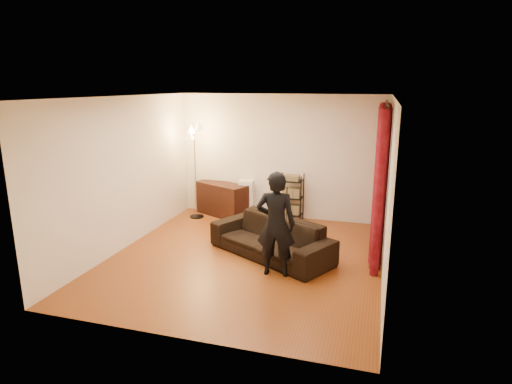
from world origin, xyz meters
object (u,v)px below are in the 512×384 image
(sofa, at_px, (271,238))
(person, at_px, (276,224))
(media_cabinet, at_px, (222,199))
(storage_boxes, at_px, (247,198))
(floor_lamp, at_px, (195,172))
(wire_shelf, at_px, (291,198))

(sofa, distance_m, person, 0.89)
(person, bearing_deg, media_cabinet, -60.83)
(storage_boxes, bearing_deg, media_cabinet, -171.47)
(sofa, bearing_deg, floor_lamp, 170.74)
(sofa, xyz_separation_m, person, (0.26, -0.70, 0.50))
(person, height_order, floor_lamp, floor_lamp)
(storage_boxes, height_order, floor_lamp, floor_lamp)
(floor_lamp, bearing_deg, wire_shelf, 10.01)
(sofa, bearing_deg, media_cabinet, 158.65)
(sofa, xyz_separation_m, floor_lamp, (-2.15, 1.69, 0.70))
(sofa, distance_m, wire_shelf, 2.06)
(floor_lamp, bearing_deg, sofa, -38.14)
(floor_lamp, bearing_deg, storage_boxes, 20.96)
(person, bearing_deg, floor_lamp, -51.05)
(sofa, xyz_separation_m, storage_boxes, (-1.10, 2.09, 0.09))
(wire_shelf, distance_m, floor_lamp, 2.17)
(person, bearing_deg, sofa, -76.18)
(media_cabinet, bearing_deg, wire_shelf, 26.64)
(storage_boxes, bearing_deg, floor_lamp, -159.04)
(media_cabinet, bearing_deg, sofa, -25.39)
(person, height_order, wire_shelf, person)
(floor_lamp, bearing_deg, person, -44.79)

